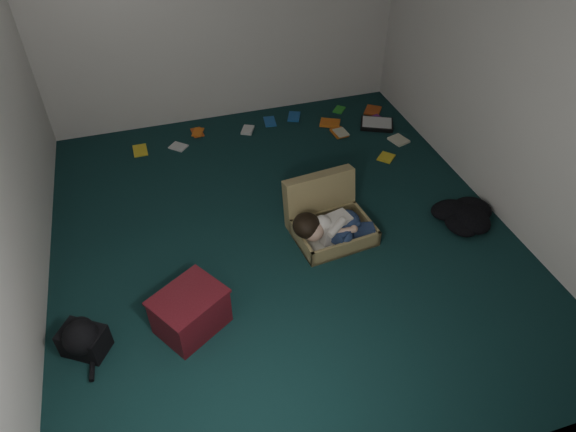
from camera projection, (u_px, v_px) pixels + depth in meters
floor at (283, 235)px, 4.62m from camera, size 4.50×4.50×0.00m
wall_back at (220, 5)px, 5.39m from camera, size 4.50×0.00×4.50m
wall_front at (436, 358)px, 2.15m from camera, size 4.50×0.00×4.50m
wall_right at (514, 70)px, 4.22m from camera, size 0.00×4.50×4.50m
suitcase at (328, 217)px, 4.58m from camera, size 0.73×0.72×0.49m
person at (332, 227)px, 4.42m from camera, size 0.73×0.35×0.30m
maroon_bin at (190, 311)px, 3.75m from camera, size 0.63×0.59×0.34m
backpack at (84, 340)px, 3.63m from camera, size 0.49×0.47×0.23m
clothing_pile at (467, 211)px, 4.75m from camera, size 0.51×0.44×0.15m
paper_tray at (377, 124)px, 6.03m from camera, size 0.46×0.41×0.05m
book_scatter at (298, 130)px, 5.97m from camera, size 3.02×1.34×0.02m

